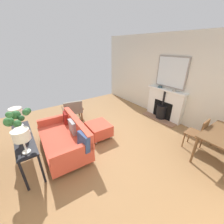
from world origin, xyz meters
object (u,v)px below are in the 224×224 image
Objects in this scene: mantel_bowl_near at (160,87)px; armchair_accent at (73,109)px; mantel_bowl_far at (174,91)px; console_table at (24,141)px; table_lamp_near_end at (16,113)px; dining_chair_near_fireplace at (199,132)px; sofa at (66,138)px; potted_plant at (17,122)px; ottoman at (99,129)px; book_stack at (22,133)px; fireplace at (164,106)px; table_lamp_far_end at (21,136)px.

armchair_accent is (2.75, -1.41, -0.67)m from mantel_bowl_near.
mantel_bowl_far reaches higher than console_table.
table_lamp_near_end reaches higher than dining_chair_near_fireplace.
mantel_bowl_far is at bearing 172.06° from console_table.
sofa is 1.19m from potted_plant.
book_stack is at bearing -3.53° from ottoman.
sofa is 3.31m from dining_chair_near_fireplace.
armchair_accent is at bearing -118.49° from sofa.
potted_plant is at bearing 86.01° from console_table.
dining_chair_near_fireplace is (-2.70, 1.91, 0.17)m from sofa.
fireplace is at bearing 88.62° from mantel_bowl_near.
mantel_bowl_far is at bearing -121.07° from dining_chair_near_fireplace.
mantel_bowl_near is at bearing 179.27° from console_table.
mantel_bowl_near is 4.34m from potted_plant.
console_table is 0.72m from table_lamp_far_end.
potted_plant reaches higher than sofa.
table_lamp_near_end reaches higher than book_stack.
ottoman is 0.47× the size of console_table.
console_table is at bearing 90.00° from table_lamp_near_end.
table_lamp_far_end reaches higher than book_stack.
potted_plant is at bearing -88.45° from table_lamp_far_end.
ottoman is at bearing -175.01° from potted_plant.
armchair_accent is 2.03m from book_stack.
ottoman is 2.03m from potted_plant.
sofa is 1.55m from armchair_accent.
book_stack is (1.80, -0.11, 0.50)m from ottoman.
mantel_bowl_far is at bearing 179.38° from table_lamp_far_end.
table_lamp_near_end is 0.72m from potted_plant.
mantel_bowl_far reaches higher than dining_chair_near_fireplace.
console_table is at bearing 0.09° from ottoman.
potted_plant is (1.58, 1.51, 0.72)m from armchair_accent.
sofa is 2.04× the size of dining_chair_near_fireplace.
mantel_bowl_far is 0.26× the size of table_lamp_near_end.
potted_plant is (0.01, -0.40, 0.08)m from table_lamp_far_end.
table_lamp_far_end is (4.33, -0.05, -0.03)m from mantel_bowl_far.
sofa is (3.49, -0.33, -0.13)m from fireplace.
table_lamp_near_end is at bearing -35.03° from dining_chair_near_fireplace.
mantel_bowl_near is 3.58m from sofa.
potted_plant is (4.34, 0.10, 0.04)m from mantel_bowl_near.
fireplace reaches higher than console_table.
table_lamp_near_end is 1.46× the size of book_stack.
ottoman is 1.84m from console_table.
table_lamp_far_end is at bearing -21.11° from dining_chair_near_fireplace.
armchair_accent is 0.53× the size of console_table.
console_table is (1.57, 1.35, 0.18)m from armchair_accent.
armchair_accent is at bearing -80.35° from ottoman.
book_stack is (-0.00, -0.11, 0.12)m from console_table.
fireplace is 4.58× the size of book_stack.
mantel_bowl_near is 4.36m from table_lamp_far_end.
mantel_bowl_near reaches higher than mantel_bowl_far.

